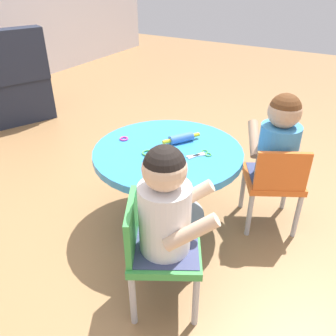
{
  "coord_description": "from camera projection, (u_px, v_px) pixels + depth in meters",
  "views": [
    {
      "loc": [
        -1.45,
        -0.84,
        1.35
      ],
      "look_at": [
        0.0,
        0.0,
        0.35
      ],
      "focal_mm": 37.43,
      "sensor_mm": 36.0,
      "label": 1
    }
  ],
  "objects": [
    {
      "name": "cookie_cutter_0",
      "position": [
        148.0,
        153.0,
        1.85
      ],
      "size": [
        0.07,
        0.07,
        0.01
      ],
      "primitive_type": "torus",
      "color": "#4CB259",
      "rests_on": "craft_table"
    },
    {
      "name": "craft_scissors",
      "position": [
        202.0,
        154.0,
        1.84
      ],
      "size": [
        0.14,
        0.12,
        0.01
      ],
      "color": "silver",
      "rests_on": "craft_table"
    },
    {
      "name": "seated_child_right",
      "position": [
        279.0,
        141.0,
        1.84
      ],
      "size": [
        0.43,
        0.4,
        0.51
      ],
      "color": "#3F4772",
      "rests_on": "ground"
    },
    {
      "name": "armchair_dark",
      "position": [
        5.0,
        86.0,
        3.35
      ],
      "size": [
        0.93,
        0.94,
        0.85
      ],
      "color": "#232838",
      "rests_on": "ground"
    },
    {
      "name": "ground_plane",
      "position": [
        168.0,
        217.0,
        2.13
      ],
      "size": [
        10.0,
        10.0,
        0.0
      ],
      "primitive_type": "plane",
      "color": "#9E7247"
    },
    {
      "name": "craft_table",
      "position": [
        168.0,
        169.0,
        1.96
      ],
      "size": [
        0.81,
        0.81,
        0.47
      ],
      "color": "silver",
      "rests_on": "ground"
    },
    {
      "name": "child_chair_left",
      "position": [
        157.0,
        248.0,
        1.47
      ],
      "size": [
        0.41,
        0.41,
        0.54
      ],
      "color": "#B7B7BC",
      "rests_on": "ground"
    },
    {
      "name": "playdough_blob_0",
      "position": [
        162.0,
        175.0,
        1.65
      ],
      "size": [
        0.13,
        0.13,
        0.02
      ],
      "primitive_type": "cylinder",
      "color": "#F2CC72",
      "rests_on": "craft_table"
    },
    {
      "name": "cookie_cutter_1",
      "position": [
        124.0,
        139.0,
        2.0
      ],
      "size": [
        0.05,
        0.05,
        0.01
      ],
      "primitive_type": "torus",
      "color": "#D83FA5",
      "rests_on": "craft_table"
    },
    {
      "name": "rolling_pin",
      "position": [
        181.0,
        138.0,
        1.96
      ],
      "size": [
        0.2,
        0.14,
        0.05
      ],
      "color": "#3F72CC",
      "rests_on": "craft_table"
    },
    {
      "name": "seated_child_left",
      "position": [
        166.0,
        206.0,
        1.36
      ],
      "size": [
        0.4,
        0.43,
        0.51
      ],
      "color": "#3F4772",
      "rests_on": "ground"
    },
    {
      "name": "child_chair_right",
      "position": [
        274.0,
        181.0,
        1.92
      ],
      "size": [
        0.41,
        0.41,
        0.54
      ],
      "color": "#B7B7BC",
      "rests_on": "ground"
    }
  ]
}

